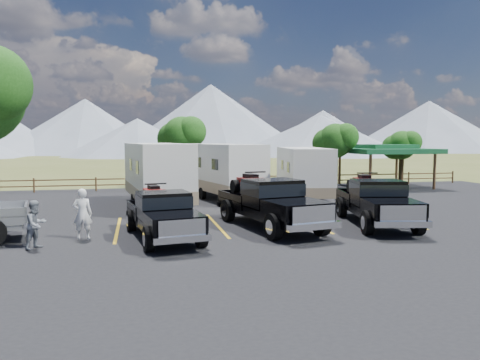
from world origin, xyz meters
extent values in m
plane|color=#4F5A26|center=(0.00, 0.00, 0.00)|extent=(320.00, 320.00, 0.00)
cube|color=black|center=(0.00, 3.00, 0.02)|extent=(44.00, 34.00, 0.04)
cube|color=gold|center=(-6.00, 4.00, 0.04)|extent=(0.12, 5.50, 0.01)
cube|color=gold|center=(-2.00, 4.00, 0.04)|extent=(0.12, 5.50, 0.01)
cube|color=gold|center=(2.00, 4.00, 0.04)|extent=(0.12, 5.50, 0.01)
cube|color=gold|center=(6.00, 4.00, 0.04)|extent=(0.12, 5.50, 0.01)
cylinder|color=black|center=(9.00, 17.00, 1.40)|extent=(0.39, 0.39, 2.80)
sphere|color=#1A4812|center=(9.00, 17.00, 3.50)|extent=(2.52, 2.52, 2.52)
sphere|color=#1A4812|center=(9.54, 16.55, 3.77)|extent=(1.98, 1.98, 1.98)
sphere|color=#1A4812|center=(8.50, 17.40, 3.32)|extent=(2.16, 2.16, 2.16)
cylinder|color=black|center=(15.00, 18.00, 1.26)|extent=(0.38, 0.38, 2.52)
sphere|color=#1A4812|center=(15.00, 18.00, 3.15)|extent=(2.24, 2.24, 2.24)
sphere|color=#1A4812|center=(15.48, 17.60, 3.39)|extent=(1.76, 1.76, 1.76)
sphere|color=#1A4812|center=(14.55, 18.35, 2.99)|extent=(1.92, 1.92, 1.92)
cylinder|color=black|center=(-2.00, 19.00, 1.54)|extent=(0.41, 0.41, 3.08)
sphere|color=#1A4812|center=(-2.00, 19.00, 3.85)|extent=(2.80, 2.80, 2.80)
sphere|color=#1A4812|center=(-1.40, 18.50, 4.15)|extent=(2.20, 2.20, 2.20)
sphere|color=#1A4812|center=(-2.56, 19.44, 3.65)|extent=(2.40, 2.40, 2.40)
cylinder|color=brown|center=(-12.00, 18.50, 0.50)|extent=(0.12, 0.12, 1.00)
cylinder|color=brown|center=(-8.00, 18.50, 0.50)|extent=(0.12, 0.12, 1.00)
cylinder|color=brown|center=(-4.00, 18.50, 0.50)|extent=(0.12, 0.12, 1.00)
cylinder|color=brown|center=(0.00, 18.50, 0.50)|extent=(0.12, 0.12, 1.00)
cylinder|color=brown|center=(4.00, 18.50, 0.50)|extent=(0.12, 0.12, 1.00)
cylinder|color=brown|center=(8.00, 18.50, 0.50)|extent=(0.12, 0.12, 1.00)
cylinder|color=brown|center=(12.00, 18.50, 0.50)|extent=(0.12, 0.12, 1.00)
cylinder|color=brown|center=(16.00, 18.50, 0.50)|extent=(0.12, 0.12, 1.00)
cylinder|color=brown|center=(20.00, 18.50, 0.50)|extent=(0.12, 0.12, 1.00)
cube|color=brown|center=(2.00, 18.50, 0.45)|extent=(36.00, 0.06, 0.08)
cube|color=brown|center=(2.00, 18.50, 0.85)|extent=(36.00, 0.06, 0.08)
cylinder|color=brown|center=(10.50, 14.50, 1.30)|extent=(0.20, 0.20, 2.60)
cylinder|color=brown|center=(10.50, 19.50, 1.30)|extent=(0.20, 0.20, 2.60)
cylinder|color=brown|center=(15.50, 14.50, 1.30)|extent=(0.20, 0.20, 2.60)
cylinder|color=brown|center=(15.50, 19.50, 1.30)|extent=(0.20, 0.20, 2.60)
cube|color=#195831|center=(13.00, 17.00, 2.75)|extent=(6.20, 6.20, 0.35)
cube|color=#195831|center=(13.00, 17.00, 3.05)|extent=(3.50, 3.50, 0.35)
cone|color=gray|center=(-18.00, 112.00, 7.00)|extent=(44.00, 44.00, 14.00)
cone|color=gray|center=(14.00, 108.00, 9.00)|extent=(52.00, 52.00, 18.00)
cone|color=gray|center=(48.00, 114.00, 6.00)|extent=(40.00, 40.00, 12.00)
cone|color=gray|center=(80.00, 110.00, 7.50)|extent=(50.00, 50.00, 15.00)
cone|color=gray|center=(-5.00, 87.00, 4.00)|extent=(32.00, 32.00, 8.00)
cone|color=gray|center=(35.00, 84.00, 4.50)|extent=(40.00, 40.00, 9.00)
cube|color=black|center=(-4.32, 1.85, 0.62)|extent=(2.52, 5.46, 0.33)
cube|color=black|center=(-4.04, 0.10, 0.96)|extent=(2.01, 1.92, 0.46)
cube|color=black|center=(-4.30, 1.74, 1.28)|extent=(1.94, 1.70, 0.92)
cube|color=black|center=(-4.30, 1.74, 1.42)|extent=(1.99, 1.76, 0.41)
cube|color=black|center=(-4.59, 3.49, 0.87)|extent=(2.10, 2.47, 0.51)
cube|color=silver|center=(-3.89, -0.82, 0.92)|extent=(1.47, 0.31, 0.51)
cube|color=silver|center=(-3.88, -0.88, 0.57)|extent=(1.81, 0.45, 0.20)
cube|color=silver|center=(-4.76, 4.58, 0.57)|extent=(1.81, 0.43, 0.20)
cylinder|color=black|center=(-4.88, -0.09, 0.45)|extent=(0.41, 0.86, 0.83)
cylinder|color=black|center=(-3.17, 0.19, 0.45)|extent=(0.41, 0.86, 0.83)
cylinder|color=black|center=(-5.47, 3.51, 0.45)|extent=(0.41, 0.86, 0.83)
cylinder|color=black|center=(-3.76, 3.79, 0.45)|extent=(0.41, 0.86, 0.83)
cube|color=#8C0A07|center=(-4.59, 3.49, 1.50)|extent=(0.83, 1.29, 0.32)
cube|color=black|center=(-4.59, 3.49, 1.73)|extent=(0.47, 0.74, 0.17)
cube|color=#8C0A07|center=(-4.50, 2.99, 1.59)|extent=(0.78, 0.44, 0.20)
cylinder|color=black|center=(-4.52, 3.08, 1.91)|extent=(0.83, 0.19, 0.06)
cylinder|color=black|center=(-4.91, 2.92, 1.31)|extent=(0.32, 0.55, 0.52)
cylinder|color=black|center=(-4.09, 3.05, 1.31)|extent=(0.32, 0.55, 0.52)
cylinder|color=black|center=(-5.08, 3.92, 1.31)|extent=(0.32, 0.55, 0.52)
cylinder|color=black|center=(-4.26, 4.05, 1.31)|extent=(0.32, 0.55, 0.52)
cube|color=black|center=(0.03, 2.98, 0.71)|extent=(3.14, 6.35, 0.38)
cube|color=black|center=(0.44, 0.98, 1.11)|extent=(2.39, 2.29, 0.53)
cube|color=black|center=(0.06, 2.86, 1.48)|extent=(2.30, 2.03, 1.07)
cube|color=black|center=(0.06, 2.86, 1.64)|extent=(2.35, 2.10, 0.48)
cube|color=black|center=(-0.35, 4.86, 1.00)|extent=(2.52, 2.92, 0.59)
cube|color=silver|center=(0.66, -0.09, 1.05)|extent=(1.69, 0.43, 0.59)
cube|color=silver|center=(0.67, -0.15, 0.65)|extent=(2.09, 0.61, 0.23)
cube|color=silver|center=(-0.61, 6.12, 0.65)|extent=(2.08, 0.59, 0.23)
cylinder|color=black|center=(-0.53, 0.71, 0.52)|extent=(0.51, 1.00, 0.96)
cylinder|color=black|center=(1.44, 1.12, 0.52)|extent=(0.51, 1.00, 0.96)
cylinder|color=black|center=(-1.37, 4.85, 0.52)|extent=(0.51, 1.00, 0.96)
cylinder|color=black|center=(0.59, 5.25, 0.52)|extent=(0.51, 1.00, 0.96)
cube|color=#8C0A07|center=(-0.35, 4.86, 1.72)|extent=(1.01, 1.51, 0.37)
cube|color=black|center=(-0.35, 4.86, 1.99)|extent=(0.58, 0.87, 0.19)
cube|color=#8C0A07|center=(-0.24, 4.29, 1.83)|extent=(0.91, 0.54, 0.23)
cylinder|color=black|center=(-0.26, 4.39, 2.20)|extent=(0.95, 0.26, 0.06)
cylinder|color=black|center=(-0.71, 4.19, 1.51)|extent=(0.39, 0.64, 0.60)
cylinder|color=black|center=(0.23, 4.39, 1.51)|extent=(0.39, 0.64, 0.60)
cylinder|color=black|center=(-0.94, 5.34, 1.51)|extent=(0.39, 0.64, 0.60)
cylinder|color=black|center=(0.00, 5.53, 1.51)|extent=(0.39, 0.64, 0.60)
cube|color=black|center=(4.51, 2.66, 0.68)|extent=(2.98, 6.08, 0.37)
cube|color=black|center=(4.12, 0.74, 1.06)|extent=(2.28, 2.19, 0.51)
cube|color=black|center=(4.48, 2.54, 1.42)|extent=(2.20, 1.94, 1.02)
cube|color=black|center=(4.48, 2.54, 1.57)|extent=(2.25, 2.01, 0.46)
cube|color=black|center=(4.86, 4.47, 0.97)|extent=(2.40, 2.79, 0.56)
cube|color=silver|center=(3.92, -0.29, 1.01)|extent=(1.62, 0.40, 0.56)
cube|color=silver|center=(3.91, -0.35, 0.62)|extent=(2.00, 0.57, 0.22)
cube|color=silver|center=(5.10, 5.67, 0.62)|extent=(2.00, 0.55, 0.22)
cylinder|color=black|center=(3.17, 0.86, 0.50)|extent=(0.48, 0.96, 0.92)
cylinder|color=black|center=(5.05, 0.49, 0.50)|extent=(0.48, 0.96, 0.92)
cylinder|color=black|center=(3.96, 4.83, 0.50)|extent=(0.48, 0.96, 0.92)
cylinder|color=black|center=(5.84, 4.46, 0.50)|extent=(0.48, 0.96, 0.92)
cube|color=#8C0A07|center=(4.86, 4.47, 1.66)|extent=(0.96, 1.44, 0.36)
cube|color=black|center=(4.86, 4.47, 1.91)|extent=(0.55, 0.83, 0.18)
cube|color=#8C0A07|center=(4.75, 3.92, 1.76)|extent=(0.87, 0.51, 0.22)
cylinder|color=black|center=(4.77, 4.02, 2.12)|extent=(0.91, 0.24, 0.06)
cylinder|color=black|center=(4.30, 4.01, 1.45)|extent=(0.37, 0.61, 0.57)
cylinder|color=black|center=(5.21, 3.83, 1.45)|extent=(0.37, 0.61, 0.57)
cylinder|color=black|center=(4.52, 5.11, 1.45)|extent=(0.37, 0.61, 0.57)
cylinder|color=black|center=(5.42, 4.93, 1.45)|extent=(0.37, 0.61, 0.57)
cube|color=silver|center=(-4.20, 9.79, 2.00)|extent=(3.41, 7.97, 2.78)
cube|color=gray|center=(-4.20, 9.79, 0.92)|extent=(3.44, 8.01, 0.62)
cube|color=black|center=(-5.20, 7.72, 2.27)|extent=(0.14, 0.92, 0.62)
cube|color=black|center=(-2.72, 8.03, 2.27)|extent=(0.14, 0.92, 0.62)
cylinder|color=black|center=(-5.39, 9.95, 0.40)|extent=(0.35, 0.75, 0.72)
cylinder|color=black|center=(-3.09, 10.24, 0.40)|extent=(0.35, 0.75, 0.72)
cube|color=black|center=(-3.61, 5.04, 0.55)|extent=(0.35, 1.85, 0.10)
cube|color=silver|center=(-0.26, 12.47, 1.96)|extent=(4.03, 7.92, 2.73)
cube|color=gray|center=(-0.26, 12.47, 0.90)|extent=(4.06, 7.96, 0.61)
cube|color=black|center=(-1.03, 10.36, 2.23)|extent=(0.22, 0.89, 0.61)
cube|color=black|center=(1.35, 10.89, 2.23)|extent=(0.22, 0.89, 0.61)
cylinder|color=black|center=(-1.43, 12.52, 0.39)|extent=(0.40, 0.74, 0.71)
cylinder|color=black|center=(0.79, 13.02, 0.39)|extent=(0.40, 0.74, 0.71)
cube|color=black|center=(0.78, 7.89, 0.54)|extent=(0.52, 1.80, 0.10)
cube|color=silver|center=(4.27, 10.84, 1.83)|extent=(3.47, 7.36, 2.55)
cube|color=gray|center=(4.27, 10.84, 0.84)|extent=(3.50, 7.40, 0.57)
cube|color=black|center=(2.84, 9.30, 2.09)|extent=(0.17, 0.84, 0.57)
cube|color=black|center=(5.09, 8.90, 2.09)|extent=(0.17, 0.84, 0.57)
cylinder|color=black|center=(3.28, 11.31, 0.37)|extent=(0.35, 0.69, 0.66)
cylinder|color=black|center=(5.37, 10.93, 0.37)|extent=(0.35, 0.69, 0.66)
cube|color=black|center=(3.50, 6.53, 0.51)|extent=(0.41, 1.69, 0.09)
cube|color=silver|center=(-9.08, 2.91, 0.65)|extent=(0.57, 2.10, 0.24)
imported|color=white|center=(-7.14, 2.40, 0.95)|extent=(0.67, 0.44, 1.82)
imported|color=gray|center=(-8.45, 1.18, 0.83)|extent=(0.94, 0.98, 1.59)
camera|label=1|loc=(-5.19, -14.95, 3.61)|focal=35.00mm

